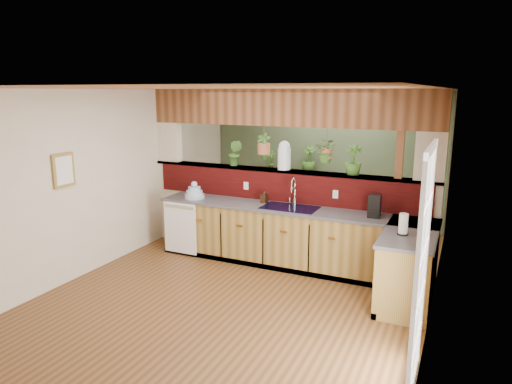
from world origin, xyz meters
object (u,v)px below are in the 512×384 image
at_px(faucet, 294,190).
at_px(glass_jar, 284,155).
at_px(shelving_console, 289,197).
at_px(coffee_maker, 374,207).
at_px(paper_towel, 403,224).
at_px(dish_stack, 194,193).
at_px(soap_dispenser, 264,196).

height_order(faucet, glass_jar, glass_jar).
distance_m(faucet, shelving_console, 2.37).
bearing_deg(coffee_maker, paper_towel, -59.40).
height_order(faucet, dish_stack, faucet).
bearing_deg(dish_stack, paper_towel, -9.81).
relative_size(coffee_maker, paper_towel, 1.08).
height_order(soap_dispenser, paper_towel, paper_towel).
distance_m(coffee_maker, shelving_console, 3.10).
bearing_deg(soap_dispenser, coffee_maker, -2.89).
relative_size(faucet, paper_towel, 1.53).
bearing_deg(shelving_console, faucet, -47.51).
xyz_separation_m(glass_jar, shelving_console, (-0.62, 1.90, -1.11)).
height_order(dish_stack, shelving_console, dish_stack).
relative_size(faucet, coffee_maker, 1.42).
relative_size(soap_dispenser, glass_jar, 0.46).
bearing_deg(dish_stack, glass_jar, 18.71).
distance_m(soap_dispenser, paper_towel, 2.27).
xyz_separation_m(soap_dispenser, paper_towel, (2.14, -0.76, 0.02)).
bearing_deg(paper_towel, coffee_maker, 124.42).
bearing_deg(paper_towel, dish_stack, 170.19).
relative_size(paper_towel, shelving_console, 0.17).
xyz_separation_m(soap_dispenser, coffee_maker, (1.67, -0.08, 0.03)).
distance_m(coffee_maker, glass_jar, 1.60).
xyz_separation_m(faucet, coffee_maker, (1.21, -0.13, -0.09)).
distance_m(dish_stack, soap_dispenser, 1.14).
distance_m(soap_dispenser, shelving_console, 2.25).
bearing_deg(faucet, shelving_console, 112.15).
xyz_separation_m(faucet, dish_stack, (-1.59, -0.24, -0.14)).
xyz_separation_m(coffee_maker, shelving_console, (-2.07, 2.24, -0.54)).
height_order(dish_stack, coffee_maker, coffee_maker).
bearing_deg(paper_towel, faucet, 154.38).
bearing_deg(dish_stack, shelving_console, 72.89).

